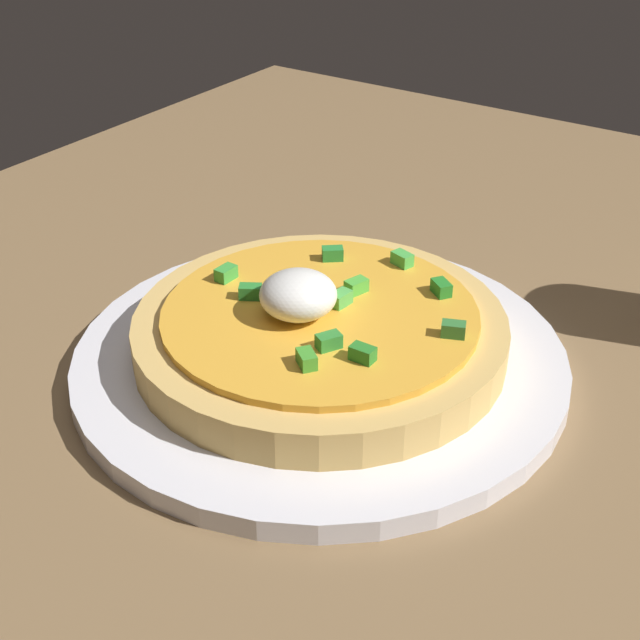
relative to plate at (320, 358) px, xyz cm
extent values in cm
cube|color=olive|center=(2.88, 2.50, -1.61)|extent=(104.63, 84.94, 2.01)
cylinder|color=white|center=(0.00, 0.00, 0.00)|extent=(28.26, 28.26, 1.21)
cylinder|color=#DDB260|center=(0.00, 0.00, 1.70)|extent=(21.16, 21.16, 2.19)
cylinder|color=gold|center=(0.00, 0.00, 3.01)|extent=(17.87, 17.87, 0.43)
ellipsoid|color=white|center=(1.02, -0.75, 4.49)|extent=(4.29, 4.29, 2.53)
cube|color=#328C34|center=(2.40, 2.08, 3.63)|extent=(1.51, 1.32, 0.80)
cube|color=green|center=(-1.59, -2.65, 3.63)|extent=(1.44, 1.09, 0.80)
cube|color=#2A8D38|center=(-5.57, -2.83, 3.63)|extent=(1.43, 1.50, 0.80)
cube|color=green|center=(4.91, 2.74, 3.63)|extent=(1.41, 1.50, 0.80)
cube|color=green|center=(-2.92, 0.56, 3.63)|extent=(1.46, 1.14, 0.80)
cube|color=#2E8D35|center=(1.04, -4.10, 3.63)|extent=(1.34, 1.51, 0.80)
cube|color=#2C842A|center=(2.76, 4.57, 3.63)|extent=(0.81, 1.28, 0.80)
cube|color=#52B74E|center=(-1.20, 0.60, 3.63)|extent=(1.36, 0.93, 0.80)
cube|color=#26862A|center=(-5.48, 4.72, 3.63)|extent=(1.39, 1.51, 0.80)
cube|color=green|center=(1.32, -1.60, 3.63)|extent=(0.85, 1.31, 0.80)
cube|color=green|center=(-7.36, 1.08, 3.63)|extent=(1.14, 1.46, 0.80)
cube|color=#347A36|center=(-1.80, 7.36, 3.63)|extent=(1.24, 1.49, 0.80)
cube|color=green|center=(0.10, -6.65, 3.63)|extent=(1.31, 0.85, 0.80)
camera|label=1|loc=(35.67, 24.12, 28.86)|focal=50.33mm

